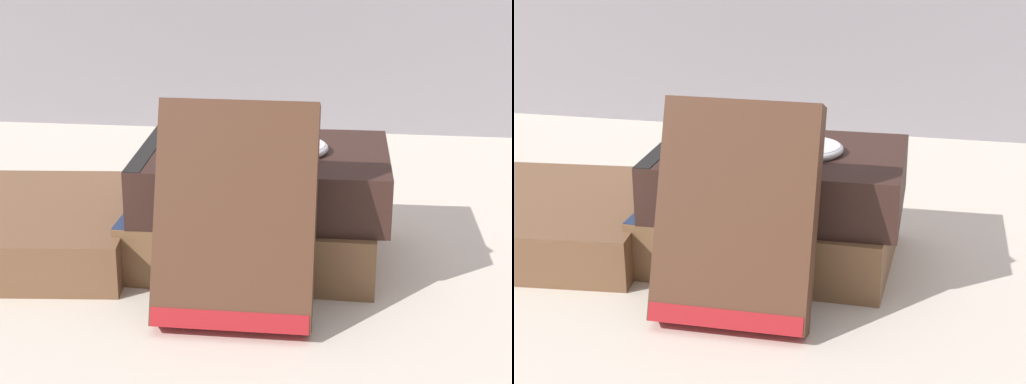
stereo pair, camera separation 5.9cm
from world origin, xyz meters
The scene contains 7 objects.
ground_plane centered at (0.00, 0.00, 0.00)m, with size 3.00×3.00×0.00m, color beige.
book_flat_bottom centered at (0.01, 0.02, 0.02)m, with size 0.18×0.13×0.04m.
book_flat_top centered at (0.02, 0.02, 0.06)m, with size 0.18×0.13×0.04m.
book_side_left centered at (-0.19, 0.01, 0.02)m, with size 0.23×0.18×0.04m.
book_leaning_front centered at (0.02, -0.08, 0.07)m, with size 0.10×0.07×0.14m.
pocket_watch centered at (0.04, 0.02, 0.09)m, with size 0.05×0.05×0.01m.
reading_glasses centered at (-0.01, 0.14, 0.00)m, with size 0.11×0.08×0.00m.
Camera 2 is at (0.15, -0.56, 0.27)m, focal length 60.00 mm.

